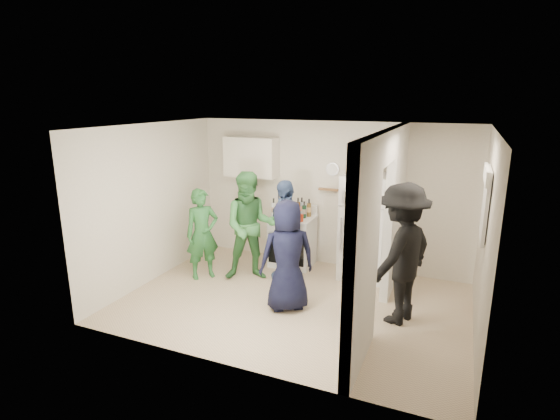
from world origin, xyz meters
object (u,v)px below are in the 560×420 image
object	(u,v)px
wicker_basket	(361,169)
yellow_cup_stack_top	(380,168)
person_navy	(287,256)
person_nook	(401,254)
fridge	(364,227)
stove	(292,241)
person_green_center	(250,226)
blue_bowl	(362,160)
person_green_left	(202,234)
person_denim	(285,231)

from	to	relation	value
wicker_basket	yellow_cup_stack_top	size ratio (longest dim) A/B	1.40
yellow_cup_stack_top	person_navy	distance (m)	2.01
yellow_cup_stack_top	person_nook	distance (m)	1.56
fridge	person_nook	bearing A→B (deg)	-59.37
stove	yellow_cup_stack_top	distance (m)	2.03
person_green_center	person_navy	size ratio (longest dim) A/B	1.13
blue_bowl	person_green_center	size ratio (longest dim) A/B	0.14
wicker_basket	person_green_left	bearing A→B (deg)	-154.74
yellow_cup_stack_top	person_nook	bearing A→B (deg)	-65.60
fridge	person_denim	bearing A→B (deg)	-152.32
person_green_center	person_navy	distance (m)	1.21
wicker_basket	person_nook	world-z (taller)	wicker_basket
person_denim	wicker_basket	bearing A→B (deg)	70.60
fridge	person_green_center	xyz separation A→B (m)	(-1.66, -0.77, 0.03)
fridge	person_green_center	bearing A→B (deg)	-155.02
fridge	person_navy	size ratio (longest dim) A/B	1.10
blue_bowl	person_green_left	distance (m)	2.80
stove	person_green_left	size ratio (longest dim) A/B	0.59
stove	fridge	xyz separation A→B (m)	(1.25, -0.03, 0.42)
blue_bowl	fridge	bearing A→B (deg)	-26.57
stove	person_denim	size ratio (longest dim) A/B	0.53
person_denim	yellow_cup_stack_top	bearing A→B (deg)	58.74
person_green_center	person_navy	bearing A→B (deg)	-65.83
person_green_left	person_green_center	size ratio (longest dim) A/B	0.84
yellow_cup_stack_top	person_nook	size ratio (longest dim) A/B	0.13
wicker_basket	person_denim	bearing A→B (deg)	-148.05
person_green_left	blue_bowl	bearing A→B (deg)	-23.64
person_denim	person_nook	distance (m)	2.00
person_green_center	person_navy	xyz separation A→B (m)	(0.94, -0.75, -0.10)
person_nook	blue_bowl	bearing A→B (deg)	-124.25
person_denim	person_nook	xyz separation A→B (m)	(1.88, -0.66, 0.11)
person_denim	person_nook	size ratio (longest dim) A/B	0.89
person_green_left	person_denim	xyz separation A→B (m)	(1.26, 0.44, 0.08)
wicker_basket	blue_bowl	xyz separation A→B (m)	(0.00, 0.00, 0.13)
blue_bowl	yellow_cup_stack_top	bearing A→B (deg)	-25.11
blue_bowl	person_green_center	distance (m)	2.04
person_green_center	person_nook	xyz separation A→B (m)	(2.41, -0.49, 0.05)
person_nook	person_green_left	bearing A→B (deg)	-71.20
fridge	blue_bowl	distance (m)	1.07
person_green_center	person_denim	bearing A→B (deg)	-8.39
stove	person_green_center	size ratio (longest dim) A/B	0.50
blue_bowl	person_nook	xyz separation A→B (m)	(0.85, -1.31, -0.99)
yellow_cup_stack_top	person_denim	size ratio (longest dim) A/B	0.15
blue_bowl	person_denim	world-z (taller)	blue_bowl
fridge	yellow_cup_stack_top	size ratio (longest dim) A/B	6.84
person_denim	stove	bearing A→B (deg)	138.99
fridge	wicker_basket	xyz separation A→B (m)	(-0.10, 0.05, 0.93)
stove	wicker_basket	bearing A→B (deg)	1.00
yellow_cup_stack_top	person_navy	size ratio (longest dim) A/B	0.16
person_navy	person_green_center	bearing A→B (deg)	-74.06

